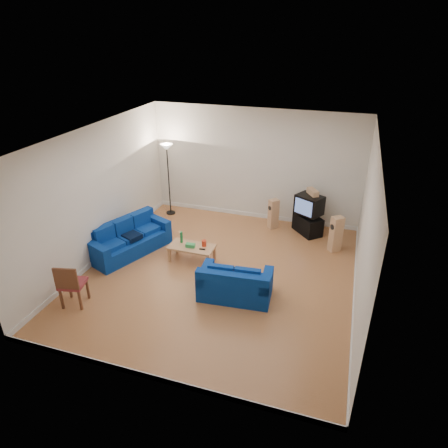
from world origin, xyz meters
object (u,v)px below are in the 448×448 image
(sofa_loveseat, at_px, (235,286))
(sofa_three_seat, at_px, (128,241))
(television, at_px, (309,205))
(tv_stand, at_px, (308,224))
(coffee_table, at_px, (192,248))

(sofa_loveseat, bearing_deg, sofa_three_seat, 157.26)
(television, bearing_deg, sofa_three_seat, -121.25)
(sofa_three_seat, distance_m, sofa_loveseat, 3.26)
(sofa_loveseat, height_order, tv_stand, sofa_loveseat)
(sofa_loveseat, relative_size, television, 1.89)
(coffee_table, relative_size, television, 1.33)
(sofa_three_seat, relative_size, television, 2.73)
(sofa_loveseat, bearing_deg, tv_stand, 67.66)
(television, bearing_deg, sofa_loveseat, -78.33)
(sofa_loveseat, height_order, television, television)
(sofa_three_seat, xyz_separation_m, tv_stand, (4.17, 2.41, -0.04))
(sofa_loveseat, relative_size, tv_stand, 1.88)
(sofa_loveseat, bearing_deg, coffee_table, 137.54)
(sofa_loveseat, xyz_separation_m, coffee_table, (-1.40, 1.08, 0.06))
(television, bearing_deg, coffee_table, -108.06)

